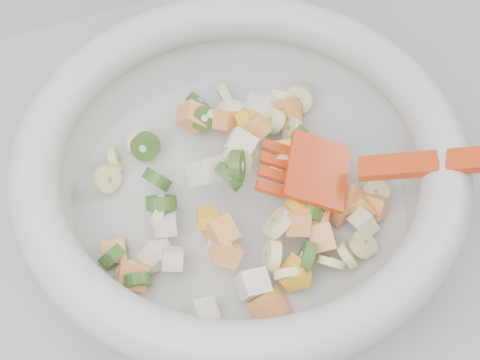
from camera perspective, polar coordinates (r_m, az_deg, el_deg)
name	(u,v)px	position (r m, az deg, el deg)	size (l,w,h in m)	color
mixing_bowl	(241,174)	(0.61, 0.07, 0.49)	(0.44, 0.37, 0.14)	#BCBCBA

